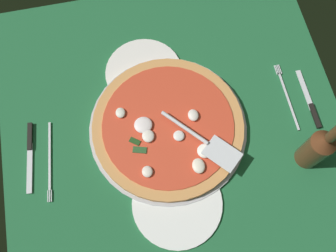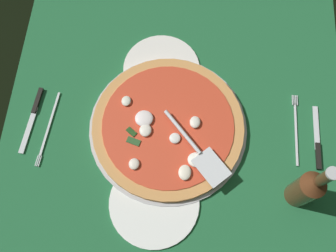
{
  "view_description": "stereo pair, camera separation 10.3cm",
  "coord_description": "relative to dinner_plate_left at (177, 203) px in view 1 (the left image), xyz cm",
  "views": [
    {
      "loc": [
        -36.45,
        8.95,
        98.72
      ],
      "look_at": [
        -1.04,
        1.54,
        2.32
      ],
      "focal_mm": 41.2,
      "sensor_mm": 36.0,
      "label": 1
    },
    {
      "loc": [
        -37.11,
        -1.31,
        98.72
      ],
      "look_at": [
        -1.04,
        1.54,
        2.32
      ],
      "focal_mm": 41.2,
      "sensor_mm": 36.0,
      "label": 2
    }
  ],
  "objects": [
    {
      "name": "ground_plane",
      "position": [
        21.4,
        -3.44,
        -1.0
      ],
      "size": [
        92.64,
        92.64,
        0.8
      ],
      "primitive_type": "cube",
      "color": "#206036"
    },
    {
      "name": "dinner_plate_right",
      "position": [
        38.46,
        1.42,
        0.0
      ],
      "size": [
        21.97,
        21.97,
        1.0
      ],
      "primitive_type": "cylinder",
      "color": "white",
      "rests_on": "ground_plane"
    },
    {
      "name": "place_setting_far",
      "position": [
        19.67,
        33.04,
        -0.14
      ],
      "size": [
        22.49,
        13.28,
        1.4
      ],
      "rotation": [
        0.0,
        0.0,
        3.04
      ],
      "color": "white",
      "rests_on": "ground_plane"
    },
    {
      "name": "pizza_pan",
      "position": [
        20.36,
        -1.9,
        0.11
      ],
      "size": [
        42.61,
        42.61,
        1.22
      ],
      "primitive_type": "cylinder",
      "color": "#B2B2BA",
      "rests_on": "ground_plane"
    },
    {
      "name": "pizza",
      "position": [
        20.21,
        -1.87,
        1.72
      ],
      "size": [
        40.63,
        40.63,
        3.26
      ],
      "color": "tan",
      "rests_on": "pizza_pan"
    },
    {
      "name": "pizza_server",
      "position": [
        13.41,
        -9.97,
        4.29
      ],
      "size": [
        19.87,
        18.34,
        1.0
      ],
      "rotation": [
        0.0,
        0.0,
        3.87
      ],
      "color": "silver",
      "rests_on": "pizza"
    },
    {
      "name": "beer_bottle",
      "position": [
        4.9,
        -36.02,
        8.4
      ],
      "size": [
        6.29,
        6.29,
        23.94
      ],
      "color": "#59311B",
      "rests_on": "ground_plane"
    },
    {
      "name": "place_setting_near",
      "position": [
        20.81,
        -39.37,
        -0.15
      ],
      "size": [
        21.9,
        12.37,
        1.4
      ],
      "rotation": [
        0.0,
        0.0,
        -0.0
      ],
      "color": "white",
      "rests_on": "ground_plane"
    },
    {
      "name": "dinner_plate_left",
      "position": [
        0.0,
        0.0,
        0.0
      ],
      "size": [
        22.92,
        22.92,
        1.0
      ],
      "primitive_type": "cylinder",
      "color": "white",
      "rests_on": "ground_plane"
    },
    {
      "name": "checker_pattern",
      "position": [
        21.4,
        -3.44,
        -0.55
      ],
      "size": [
        92.64,
        92.64,
        0.1
      ],
      "color": "white",
      "rests_on": "ground_plane"
    }
  ]
}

